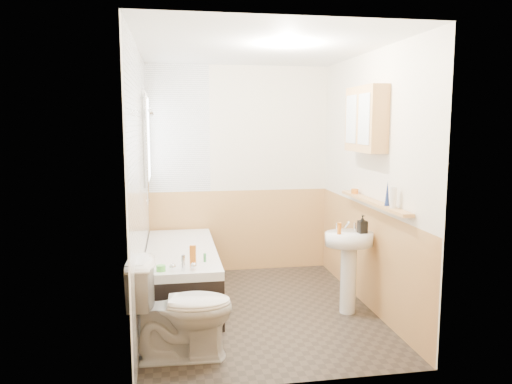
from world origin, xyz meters
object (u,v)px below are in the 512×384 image
bathtub (182,273)px  pine_shelf (373,202)px  medicine_cabinet (366,119)px  toilet (181,309)px  sink (349,256)px

bathtub → pine_shelf: bearing=-21.5°
bathtub → medicine_cabinet: bearing=-16.9°
bathtub → medicine_cabinet: (1.74, -0.53, 1.57)m
pine_shelf → bathtub: bearing=158.5°
bathtub → toilet: (-0.03, -1.31, 0.11)m
toilet → medicine_cabinet: 2.43m
bathtub → sink: 1.72m
bathtub → medicine_cabinet: medicine_cabinet is taller
toilet → medicine_cabinet: medicine_cabinet is taller
sink → medicine_cabinet: size_ratio=1.31×
pine_shelf → medicine_cabinet: medicine_cabinet is taller
pine_shelf → toilet: bearing=-161.1°
sink → pine_shelf: (0.20, -0.06, 0.52)m
toilet → pine_shelf: size_ratio=0.56×
sink → medicine_cabinet: bearing=29.0°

